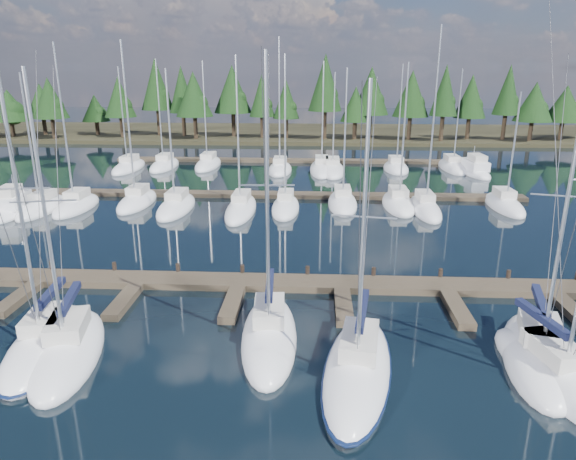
# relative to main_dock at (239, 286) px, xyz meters

# --- Properties ---
(ground) EXTENTS (260.00, 260.00, 0.00)m
(ground) POSITION_rel_main_dock_xyz_m (0.00, 12.64, -0.20)
(ground) COLOR black
(ground) RESTS_ON ground
(far_shore) EXTENTS (220.00, 30.00, 0.60)m
(far_shore) POSITION_rel_main_dock_xyz_m (0.00, 72.64, 0.10)
(far_shore) COLOR #2E2A19
(far_shore) RESTS_ON ground
(main_dock) EXTENTS (44.00, 6.13, 0.90)m
(main_dock) POSITION_rel_main_dock_xyz_m (0.00, 0.00, 0.00)
(main_dock) COLOR #473C2C
(main_dock) RESTS_ON ground
(back_docks) EXTENTS (50.00, 21.80, 0.40)m
(back_docks) POSITION_rel_main_dock_xyz_m (0.00, 32.23, -0.00)
(back_docks) COLOR #473C2C
(back_docks) RESTS_ON ground
(front_sailboat_1) EXTENTS (4.13, 8.50, 13.98)m
(front_sailboat_1) POSITION_rel_main_dock_xyz_m (-7.86, -7.12, 0.08)
(front_sailboat_1) COLOR white
(front_sailboat_1) RESTS_ON ground
(front_sailboat_2) EXTENTS (4.49, 8.32, 13.27)m
(front_sailboat_2) POSITION_rel_main_dock_xyz_m (-6.58, -7.61, 0.08)
(front_sailboat_2) COLOR white
(front_sailboat_2) RESTS_ON ground
(front_sailboat_3) EXTENTS (3.11, 8.67, 13.90)m
(front_sailboat_3) POSITION_rel_main_dock_xyz_m (2.31, -5.73, 0.09)
(front_sailboat_3) COLOR white
(front_sailboat_3) RESTS_ON ground
(front_sailboat_4) EXTENTS (4.29, 9.93, 12.87)m
(front_sailboat_4) POSITION_rel_main_dock_xyz_m (6.30, -8.34, 0.07)
(front_sailboat_4) COLOR white
(front_sailboat_4) RESTS_ON ground
(front_sailboat_5) EXTENTS (4.99, 8.80, 13.82)m
(front_sailboat_5) POSITION_rel_main_dock_xyz_m (14.38, -6.87, 0.08)
(front_sailboat_5) COLOR white
(front_sailboat_5) RESTS_ON ground
(front_sailboat_6) EXTENTS (4.36, 8.57, 15.72)m
(front_sailboat_6) POSITION_rel_main_dock_xyz_m (14.43, -8.50, 0.11)
(front_sailboat_6) COLOR white
(front_sailboat_6) RESTS_ON ground
(back_sailboat_rows) EXTENTS (44.86, 31.48, 16.63)m
(back_sailboat_rows) POSITION_rel_main_dock_xyz_m (-0.09, 27.51, 0.06)
(back_sailboat_rows) COLOR white
(back_sailboat_rows) RESTS_ON ground
(motor_yacht_left) EXTENTS (4.03, 8.33, 3.98)m
(motor_yacht_left) POSITION_rel_main_dock_xyz_m (-22.62, 15.58, 0.24)
(motor_yacht_left) COLOR white
(motor_yacht_left) RESTS_ON ground
(motor_yacht_right) EXTENTS (3.27, 8.18, 3.99)m
(motor_yacht_right) POSITION_rel_main_dock_xyz_m (23.80, 35.52, 0.24)
(motor_yacht_right) COLOR white
(motor_yacht_right) RESTS_ON ground
(tree_line) EXTENTS (184.91, 11.40, 14.07)m
(tree_line) POSITION_rel_main_dock_xyz_m (-1.17, 62.89, 7.27)
(tree_line) COLOR black
(tree_line) RESTS_ON far_shore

